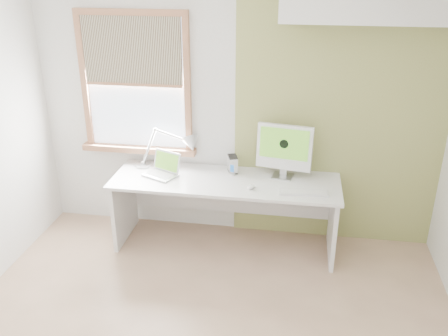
% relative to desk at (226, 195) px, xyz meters
% --- Properties ---
extents(room, '(4.04, 3.54, 2.64)m').
position_rel_desk_xyz_m(room, '(0.04, -1.44, 0.77)').
color(room, tan).
rests_on(room, ground).
extents(accent_wall, '(2.00, 0.02, 2.60)m').
position_rel_desk_xyz_m(accent_wall, '(1.04, 0.30, 0.77)').
color(accent_wall, '#94914D').
rests_on(accent_wall, room).
extents(window, '(1.20, 0.14, 1.42)m').
position_rel_desk_xyz_m(window, '(-0.96, 0.27, 1.01)').
color(window, '#A26542').
rests_on(window, room).
extents(desk, '(2.20, 0.70, 0.73)m').
position_rel_desk_xyz_m(desk, '(0.00, 0.00, 0.00)').
color(desk, silver).
rests_on(desk, room).
extents(desk_lamp, '(0.74, 0.34, 0.41)m').
position_rel_desk_xyz_m(desk_lamp, '(-0.49, 0.21, 0.41)').
color(desk_lamp, '#B3B6B8').
rests_on(desk_lamp, desk).
extents(laptop, '(0.39, 0.36, 0.22)m').
position_rel_desk_xyz_m(laptop, '(-0.62, -0.03, 0.25)').
color(laptop, '#B3B6B8').
rests_on(laptop, desk).
extents(phone_dock, '(0.08, 0.08, 0.12)m').
position_rel_desk_xyz_m(phone_dock, '(0.05, 0.07, 0.23)').
color(phone_dock, '#B3B6B8').
rests_on(phone_dock, desk).
extents(external_drive, '(0.12, 0.15, 0.17)m').
position_rel_desk_xyz_m(external_drive, '(0.04, 0.14, 0.28)').
color(external_drive, '#B3B6B8').
rests_on(external_drive, desk).
extents(imac, '(0.54, 0.22, 0.52)m').
position_rel_desk_xyz_m(imac, '(0.55, 0.11, 0.49)').
color(imac, '#B3B6B8').
rests_on(imac, desk).
extents(keyboard, '(0.45, 0.15, 0.02)m').
position_rel_desk_xyz_m(keyboard, '(0.75, -0.23, 0.20)').
color(keyboard, white).
rests_on(keyboard, desk).
extents(mouse, '(0.09, 0.11, 0.03)m').
position_rel_desk_xyz_m(mouse, '(0.27, -0.21, 0.21)').
color(mouse, white).
rests_on(mouse, desk).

